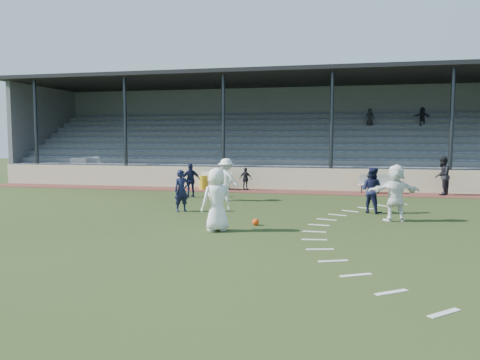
% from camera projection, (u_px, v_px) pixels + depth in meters
% --- Properties ---
extents(ground, '(90.00, 90.00, 0.00)m').
position_uv_depth(ground, '(223.00, 228.00, 14.68)').
color(ground, '#253516').
rests_on(ground, ground).
extents(cinder_track, '(34.00, 2.00, 0.02)m').
position_uv_depth(cinder_track, '(273.00, 191.00, 24.89)').
color(cinder_track, '#552722').
rests_on(cinder_track, ground).
extents(retaining_wall, '(34.00, 0.18, 1.20)m').
position_uv_depth(retaining_wall, '(275.00, 179.00, 25.86)').
color(retaining_wall, beige).
rests_on(retaining_wall, ground).
extents(bench_left, '(2.04, 0.96, 0.95)m').
position_uv_depth(bench_left, '(216.00, 179.00, 25.92)').
color(bench_left, beige).
rests_on(bench_left, cinder_track).
extents(bench_right, '(2.04, 0.75, 0.95)m').
position_uv_depth(bench_right, '(379.00, 182.00, 23.97)').
color(bench_right, beige).
rests_on(bench_right, cinder_track).
extents(trash_bin, '(0.48, 0.48, 0.76)m').
position_uv_depth(trash_bin, '(204.00, 183.00, 25.71)').
color(trash_bin, gold).
rests_on(trash_bin, cinder_track).
extents(football, '(0.22, 0.22, 0.22)m').
position_uv_depth(football, '(256.00, 222.00, 15.11)').
color(football, '#DF3F0D').
rests_on(football, ground).
extents(player_white_lead, '(1.12, 1.05, 1.92)m').
position_uv_depth(player_white_lead, '(217.00, 200.00, 14.11)').
color(player_white_lead, white).
rests_on(player_white_lead, ground).
extents(player_navy_lead, '(0.70, 0.67, 1.62)m').
position_uv_depth(player_navy_lead, '(182.00, 191.00, 17.95)').
color(player_navy_lead, '#121533').
rests_on(player_navy_lead, ground).
extents(player_navy_mid, '(1.05, 0.99, 1.73)m').
position_uv_depth(player_navy_mid, '(372.00, 190.00, 17.59)').
color(player_navy_mid, '#121533').
rests_on(player_navy_mid, ground).
extents(player_white_wing, '(1.40, 1.09, 1.91)m').
position_uv_depth(player_white_wing, '(226.00, 180.00, 21.15)').
color(player_white_wing, white).
rests_on(player_white_wing, ground).
extents(player_navy_wing, '(1.02, 0.84, 1.62)m').
position_uv_depth(player_navy_wing, '(191.00, 180.00, 22.39)').
color(player_navy_wing, '#121533').
rests_on(player_navy_wing, ground).
extents(player_white_back, '(1.89, 1.02, 1.94)m').
position_uv_depth(player_white_back, '(395.00, 193.00, 15.84)').
color(player_white_back, white).
rests_on(player_white_back, ground).
extents(official, '(1.04, 1.15, 1.92)m').
position_uv_depth(official, '(442.00, 176.00, 23.10)').
color(official, black).
rests_on(official, cinder_track).
extents(sub_left_near, '(0.38, 0.26, 1.00)m').
position_uv_depth(sub_left_near, '(221.00, 181.00, 25.53)').
color(sub_left_near, black).
rests_on(sub_left_near, cinder_track).
extents(sub_left_far, '(0.76, 0.44, 1.23)m').
position_uv_depth(sub_left_far, '(246.00, 179.00, 25.39)').
color(sub_left_far, black).
rests_on(sub_left_far, cinder_track).
extents(sub_right, '(0.77, 0.59, 1.05)m').
position_uv_depth(sub_right, '(370.00, 183.00, 23.72)').
color(sub_right, black).
rests_on(sub_right, cinder_track).
extents(grandstand, '(34.60, 9.00, 6.61)m').
position_uv_depth(grandstand, '(286.00, 148.00, 30.30)').
color(grandstand, slate).
rests_on(grandstand, ground).
extents(penalty_arc, '(3.89, 14.63, 0.01)m').
position_uv_depth(penalty_arc, '(358.00, 233.00, 13.79)').
color(penalty_arc, silver).
rests_on(penalty_arc, ground).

